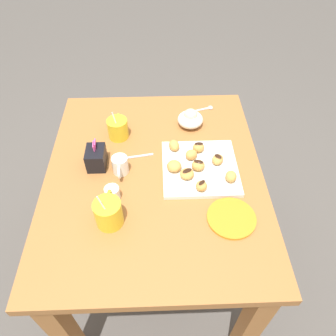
# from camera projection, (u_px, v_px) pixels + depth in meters

# --- Properties ---
(ground_plane) EXTENTS (8.00, 8.00, 0.00)m
(ground_plane) POSITION_uv_depth(u_px,v_px,m) (159.00, 262.00, 1.78)
(ground_plane) COLOR #514C47
(dining_table) EXTENTS (0.99, 0.83, 0.75)m
(dining_table) POSITION_uv_depth(u_px,v_px,m) (155.00, 195.00, 1.33)
(dining_table) COLOR #A36633
(dining_table) RESTS_ON ground_plane
(pastry_plate_square) EXTENTS (0.29, 0.29, 0.02)m
(pastry_plate_square) POSITION_uv_depth(u_px,v_px,m) (200.00, 168.00, 1.24)
(pastry_plate_square) COLOR white
(pastry_plate_square) RESTS_ON dining_table
(coffee_mug_yellow_left) EXTENTS (0.13, 0.09, 0.15)m
(coffee_mug_yellow_left) POSITION_uv_depth(u_px,v_px,m) (108.00, 212.00, 1.04)
(coffee_mug_yellow_left) COLOR yellow
(coffee_mug_yellow_left) RESTS_ON dining_table
(coffee_mug_yellow_right) EXTENTS (0.12, 0.08, 0.13)m
(coffee_mug_yellow_right) POSITION_uv_depth(u_px,v_px,m) (118.00, 128.00, 1.34)
(coffee_mug_yellow_right) COLOR yellow
(coffee_mug_yellow_right) RESTS_ON dining_table
(cream_pitcher_white) EXTENTS (0.10, 0.06, 0.07)m
(cream_pitcher_white) POSITION_uv_depth(u_px,v_px,m) (120.00, 165.00, 1.20)
(cream_pitcher_white) COLOR white
(cream_pitcher_white) RESTS_ON dining_table
(sugar_caddy) EXTENTS (0.09, 0.07, 0.11)m
(sugar_caddy) POSITION_uv_depth(u_px,v_px,m) (96.00, 158.00, 1.23)
(sugar_caddy) COLOR black
(sugar_caddy) RESTS_ON dining_table
(ice_cream_bowl) EXTENTS (0.11, 0.11, 0.08)m
(ice_cream_bowl) POSITION_uv_depth(u_px,v_px,m) (190.00, 119.00, 1.39)
(ice_cream_bowl) COLOR white
(ice_cream_bowl) RESTS_ON dining_table
(chocolate_sauce_pitcher) EXTENTS (0.09, 0.05, 0.06)m
(chocolate_sauce_pitcher) POSITION_uv_depth(u_px,v_px,m) (112.00, 193.00, 1.12)
(chocolate_sauce_pitcher) COLOR white
(chocolate_sauce_pitcher) RESTS_ON dining_table
(saucer_orange_left) EXTENTS (0.17, 0.17, 0.01)m
(saucer_orange_left) POSITION_uv_depth(u_px,v_px,m) (231.00, 218.00, 1.09)
(saucer_orange_left) COLOR orange
(saucer_orange_left) RESTS_ON dining_table
(loose_spoon_near_saucer) EXTENTS (0.06, 0.15, 0.01)m
(loose_spoon_near_saucer) POSITION_uv_depth(u_px,v_px,m) (201.00, 110.00, 1.49)
(loose_spoon_near_saucer) COLOR silver
(loose_spoon_near_saucer) RESTS_ON dining_table
(loose_spoon_by_plate) EXTENTS (0.04, 0.16, 0.01)m
(loose_spoon_by_plate) POSITION_uv_depth(u_px,v_px,m) (128.00, 158.00, 1.28)
(loose_spoon_by_plate) COLOR silver
(loose_spoon_by_plate) RESTS_ON dining_table
(beignet_0) EXTENTS (0.05, 0.05, 0.04)m
(beignet_0) POSITION_uv_depth(u_px,v_px,m) (198.00, 165.00, 1.21)
(beignet_0) COLOR #D19347
(beignet_0) RESTS_ON pastry_plate_square
(chocolate_drizzle_0) EXTENTS (0.03, 0.04, 0.00)m
(chocolate_drizzle_0) POSITION_uv_depth(u_px,v_px,m) (199.00, 161.00, 1.19)
(chocolate_drizzle_0) COLOR black
(chocolate_drizzle_0) RESTS_ON beignet_0
(beignet_1) EXTENTS (0.07, 0.07, 0.04)m
(beignet_1) POSITION_uv_depth(u_px,v_px,m) (174.00, 166.00, 1.21)
(beignet_1) COLOR #D19347
(beignet_1) RESTS_ON pastry_plate_square
(beignet_2) EXTENTS (0.07, 0.06, 0.03)m
(beignet_2) POSITION_uv_depth(u_px,v_px,m) (218.00, 159.00, 1.23)
(beignet_2) COLOR #D19347
(beignet_2) RESTS_ON pastry_plate_square
(chocolate_drizzle_2) EXTENTS (0.03, 0.03, 0.00)m
(chocolate_drizzle_2) POSITION_uv_depth(u_px,v_px,m) (218.00, 156.00, 1.22)
(chocolate_drizzle_2) COLOR black
(chocolate_drizzle_2) RESTS_ON beignet_2
(beignet_3) EXTENTS (0.06, 0.06, 0.04)m
(beignet_3) POSITION_uv_depth(u_px,v_px,m) (191.00, 155.00, 1.25)
(beignet_3) COLOR #D19347
(beignet_3) RESTS_ON pastry_plate_square
(beignet_4) EXTENTS (0.07, 0.07, 0.03)m
(beignet_4) POSITION_uv_depth(u_px,v_px,m) (187.00, 174.00, 1.18)
(beignet_4) COLOR #D19347
(beignet_4) RESTS_ON pastry_plate_square
(chocolate_drizzle_4) EXTENTS (0.03, 0.04, 0.00)m
(chocolate_drizzle_4) POSITION_uv_depth(u_px,v_px,m) (187.00, 171.00, 1.17)
(chocolate_drizzle_4) COLOR black
(chocolate_drizzle_4) RESTS_ON beignet_4
(beignet_5) EXTENTS (0.06, 0.05, 0.04)m
(beignet_5) POSITION_uv_depth(u_px,v_px,m) (174.00, 145.00, 1.28)
(beignet_5) COLOR #D19347
(beignet_5) RESTS_ON pastry_plate_square
(beignet_6) EXTENTS (0.05, 0.05, 0.04)m
(beignet_6) POSITION_uv_depth(u_px,v_px,m) (231.00, 177.00, 1.17)
(beignet_6) COLOR #D19347
(beignet_6) RESTS_ON pastry_plate_square
(beignet_7) EXTENTS (0.06, 0.06, 0.04)m
(beignet_7) POSITION_uv_depth(u_px,v_px,m) (198.00, 147.00, 1.27)
(beignet_7) COLOR #D19347
(beignet_7) RESTS_ON pastry_plate_square
(chocolate_drizzle_7) EXTENTS (0.02, 0.03, 0.00)m
(chocolate_drizzle_7) POSITION_uv_depth(u_px,v_px,m) (199.00, 144.00, 1.26)
(chocolate_drizzle_7) COLOR black
(chocolate_drizzle_7) RESTS_ON beignet_7
(beignet_8) EXTENTS (0.05, 0.05, 0.04)m
(beignet_8) POSITION_uv_depth(u_px,v_px,m) (201.00, 186.00, 1.14)
(beignet_8) COLOR #D19347
(beignet_8) RESTS_ON pastry_plate_square
(chocolate_drizzle_8) EXTENTS (0.03, 0.03, 0.00)m
(chocolate_drizzle_8) POSITION_uv_depth(u_px,v_px,m) (202.00, 182.00, 1.13)
(chocolate_drizzle_8) COLOR black
(chocolate_drizzle_8) RESTS_ON beignet_8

